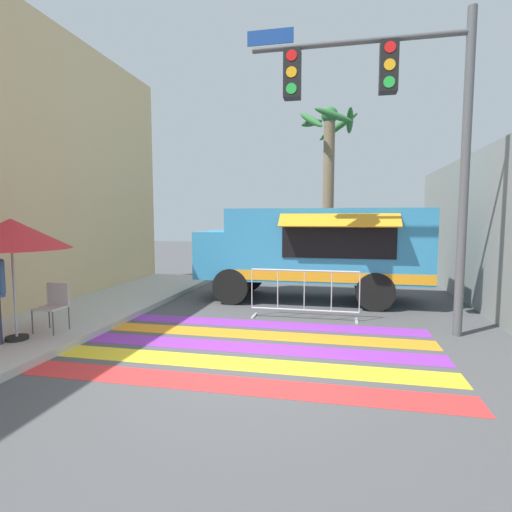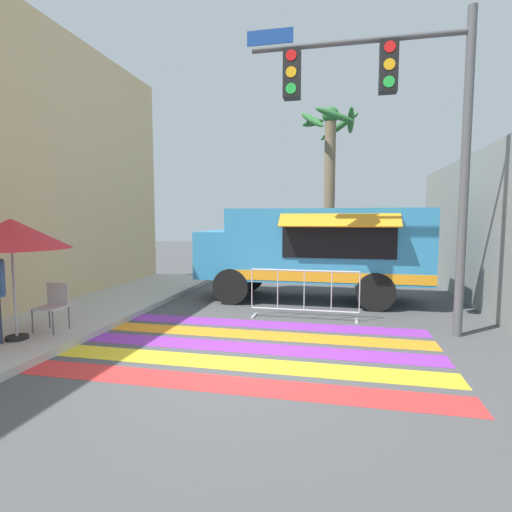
# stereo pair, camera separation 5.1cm
# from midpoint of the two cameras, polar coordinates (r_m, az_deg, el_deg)

# --- Properties ---
(ground_plane) EXTENTS (60.00, 60.00, 0.00)m
(ground_plane) POSITION_cam_midpoint_polar(r_m,az_deg,el_deg) (6.24, -2.72, -15.09)
(ground_plane) COLOR #4C4C4F
(concrete_wall_right) EXTENTS (0.20, 16.00, 3.82)m
(concrete_wall_right) POSITION_cam_midpoint_polar(r_m,az_deg,el_deg) (9.24, 32.91, 2.83)
(concrete_wall_right) COLOR gray
(concrete_wall_right) RESTS_ON ground_plane
(crosswalk_painted) EXTENTS (6.40, 3.60, 0.01)m
(crosswalk_painted) POSITION_cam_midpoint_polar(r_m,az_deg,el_deg) (6.93, -1.05, -12.92)
(crosswalk_painted) COLOR red
(crosswalk_painted) RESTS_ON ground_plane
(food_truck) EXTENTS (5.89, 2.56, 2.43)m
(food_truck) POSITION_cam_midpoint_polar(r_m,az_deg,el_deg) (10.68, 7.81, 1.31)
(food_truck) COLOR #338CBF
(food_truck) RESTS_ON ground_plane
(traffic_signal_pole) EXTENTS (4.09, 0.29, 5.86)m
(traffic_signal_pole) POSITION_cam_midpoint_polar(r_m,az_deg,el_deg) (8.17, 18.78, 19.31)
(traffic_signal_pole) COLOR #515456
(traffic_signal_pole) RESTS_ON ground_plane
(patio_umbrella) EXTENTS (1.86, 1.86, 2.06)m
(patio_umbrella) POSITION_cam_midpoint_polar(r_m,az_deg,el_deg) (7.78, -31.43, 2.68)
(patio_umbrella) COLOR black
(patio_umbrella) RESTS_ON sidewalk_left
(folding_chair) EXTENTS (0.45, 0.45, 0.86)m
(folding_chair) POSITION_cam_midpoint_polar(r_m,az_deg,el_deg) (8.25, -26.76, -5.93)
(folding_chair) COLOR #4C4C51
(folding_chair) RESTS_ON sidewalk_left
(barricade_front) EXTENTS (2.35, 0.44, 1.08)m
(barricade_front) POSITION_cam_midpoint_polar(r_m,az_deg,el_deg) (8.74, 7.07, -5.46)
(barricade_front) COLOR #B7BABF
(barricade_front) RESTS_ON ground_plane
(palm_tree) EXTENTS (2.29, 2.36, 6.21)m
(palm_tree) POSITION_cam_midpoint_polar(r_m,az_deg,el_deg) (15.23, 10.57, 12.41)
(palm_tree) COLOR #7A664C
(palm_tree) RESTS_ON ground_plane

